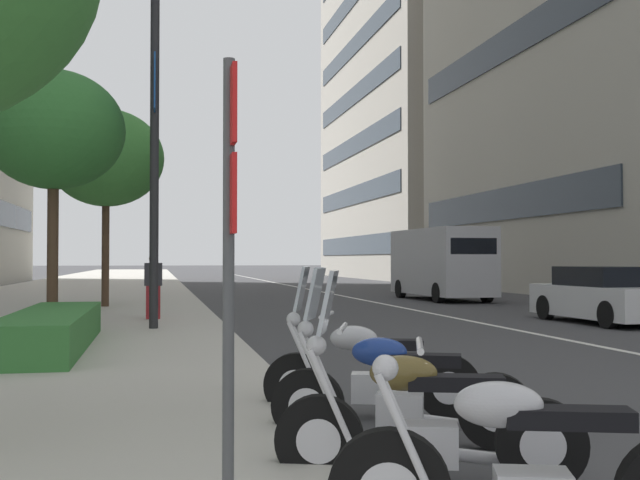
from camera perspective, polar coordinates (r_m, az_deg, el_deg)
sidewalk_right_plaza at (r=33.56m, az=-17.07°, el=-3.81°), size 160.00×9.35×0.15m
lane_centre_stripe at (r=39.16m, az=-0.26°, el=-3.62°), size 110.00×0.16×0.01m
motorcycle_by_sign_pole at (r=4.43m, az=14.55°, el=-15.92°), size 0.85×2.05×1.10m
motorcycle_nearest_camera at (r=5.59m, az=7.27°, el=-12.74°), size 0.83×2.04×1.46m
motorcycle_under_tarp at (r=6.77m, az=5.31°, el=-10.74°), size 0.96×2.06×1.47m
motorcycle_far_end_row at (r=7.88m, az=3.35°, el=-9.40°), size 0.82×2.04×1.47m
car_lead_in_lane at (r=20.52m, az=19.68°, el=-3.77°), size 4.22×2.01×1.36m
delivery_van_ahead at (r=30.67m, az=8.60°, el=-1.56°), size 6.00×2.24×2.68m
parking_sign_by_curb at (r=4.11m, az=-6.42°, el=0.37°), size 0.32×0.06×2.41m
street_lamp_with_banners at (r=16.86m, az=-10.49°, el=11.00°), size 1.26×2.41×8.30m
clipped_hedge_bed at (r=13.30m, az=-18.49°, el=-6.05°), size 5.72×1.10×0.57m
street_tree_far_plaza at (r=17.03m, az=-18.39°, el=7.38°), size 2.81×2.81×5.17m
street_tree_near_plaza_corner at (r=24.66m, az=-14.95°, el=5.63°), size 3.39×3.39×5.83m
pedestrian_on_plaza at (r=19.10m, az=-11.75°, el=-3.25°), size 0.28×0.41×1.51m
office_tower_near_left at (r=69.25m, az=9.07°, el=11.26°), size 27.84×16.09×33.34m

